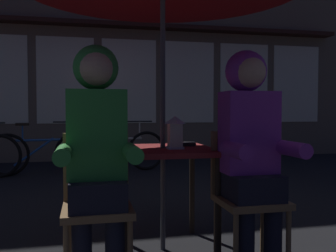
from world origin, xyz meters
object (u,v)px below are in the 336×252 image
object	(u,v)px
chair_left	(97,197)
person_right_hooded	(250,136)
cafe_table	(163,162)
chair_right	(246,190)
person_left_hooded	(97,139)
bicycle_second	(42,153)
bicycle_third	(117,151)
lantern	(175,132)
book	(182,144)

from	to	relation	value
chair_left	person_right_hooded	distance (m)	1.03
cafe_table	chair_right	distance (m)	0.62
chair_left	person_left_hooded	world-z (taller)	person_left_hooded
bicycle_second	bicycle_third	size ratio (longest dim) A/B	1.01
chair_left	person_right_hooded	bearing A→B (deg)	-3.39
chair_left	bicycle_second	world-z (taller)	chair_left
person_left_hooded	bicycle_second	world-z (taller)	person_left_hooded
cafe_table	lantern	bearing A→B (deg)	-48.93
person_left_hooded	bicycle_second	size ratio (longest dim) A/B	0.84
cafe_table	person_left_hooded	world-z (taller)	person_left_hooded
cafe_table	chair_left	xyz separation A→B (m)	(-0.48, -0.37, -0.15)
person_left_hooded	person_right_hooded	world-z (taller)	same
bicycle_second	book	bearing A→B (deg)	-67.89
person_left_hooded	chair_left	bearing A→B (deg)	90.00
chair_left	bicycle_third	size ratio (longest dim) A/B	0.52
chair_left	bicycle_second	distance (m)	3.99
chair_right	book	xyz separation A→B (m)	(-0.30, 0.52, 0.26)
chair_left	book	distance (m)	0.88
person_right_hooded	bicycle_second	size ratio (longest dim) A/B	0.84
lantern	bicycle_third	distance (m)	3.65
chair_right	person_right_hooded	distance (m)	0.36
chair_right	book	distance (m)	0.65
lantern	person_left_hooded	xyz separation A→B (m)	(-0.55, -0.34, -0.01)
person_left_hooded	person_right_hooded	bearing A→B (deg)	0.00
chair_left	bicycle_third	distance (m)	3.93
bicycle_third	person_right_hooded	bearing A→B (deg)	-82.63
bicycle_third	book	bearing A→B (deg)	-86.38
book	cafe_table	bearing A→B (deg)	-129.89
bicycle_second	bicycle_third	xyz separation A→B (m)	(1.17, -0.02, 0.00)
bicycle_second	book	distance (m)	3.70
cafe_table	person_right_hooded	bearing A→B (deg)	-41.57
bicycle_second	bicycle_third	world-z (taller)	same
cafe_table	person_right_hooded	distance (m)	0.67
chair_right	person_left_hooded	bearing A→B (deg)	-176.61
person_right_hooded	book	size ratio (longest dim) A/B	7.00
chair_left	person_left_hooded	bearing A→B (deg)	-90.00
bicycle_third	lantern	bearing A→B (deg)	-88.38
chair_right	book	bearing A→B (deg)	119.93
lantern	person_left_hooded	world-z (taller)	person_left_hooded
cafe_table	chair_left	bearing A→B (deg)	-142.45
lantern	chair_right	distance (m)	0.62
book	lantern	bearing A→B (deg)	-105.04
lantern	chair_left	xyz separation A→B (m)	(-0.55, -0.29, -0.37)
lantern	bicycle_third	xyz separation A→B (m)	(-0.10, 3.61, -0.51)
chair_left	book	world-z (taller)	chair_left
lantern	chair_right	world-z (taller)	lantern
person_right_hooded	lantern	bearing A→B (deg)	139.89
chair_right	cafe_table	bearing A→B (deg)	142.45
person_right_hooded	bicycle_third	bearing A→B (deg)	97.37
chair_right	bicycle_third	xyz separation A→B (m)	(-0.51, 3.90, -0.14)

